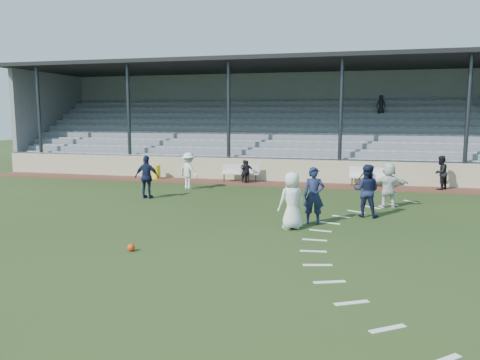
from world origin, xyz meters
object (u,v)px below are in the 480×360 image
object	(u,v)px
trash_bin	(156,172)
player_navy_lead	(314,196)
player_white_lead	(292,201)
official	(441,173)
football	(131,247)
bench_right	(369,175)
bench_left	(240,171)

from	to	relation	value
trash_bin	player_navy_lead	size ratio (longest dim) A/B	0.40
player_white_lead	official	distance (m)	11.08
player_white_lead	football	bearing A→B (deg)	5.33
bench_right	official	distance (m)	3.27
trash_bin	football	size ratio (longest dim) A/B	3.76
bench_right	official	size ratio (longest dim) A/B	1.26
player_navy_lead	official	bearing A→B (deg)	51.75
bench_left	player_white_lead	world-z (taller)	player_white_lead
football	player_white_lead	distance (m)	5.15
bench_right	player_navy_lead	distance (m)	8.99
bench_right	football	distance (m)	14.54
trash_bin	official	bearing A→B (deg)	-0.48
trash_bin	player_white_lead	size ratio (longest dim) A/B	0.42
trash_bin	official	xyz separation A→B (m)	(14.72, -0.12, 0.43)
player_white_lead	player_navy_lead	bearing A→B (deg)	-161.27
player_white_lead	official	bearing A→B (deg)	-158.85
player_white_lead	player_navy_lead	world-z (taller)	player_navy_lead
bench_left	player_navy_lead	bearing A→B (deg)	-70.56
player_navy_lead	official	xyz separation A→B (m)	(5.16, 8.58, -0.11)
official	bench_left	bearing A→B (deg)	-54.55
player_white_lead	player_navy_lead	size ratio (longest dim) A/B	0.96
official	trash_bin	bearing A→B (deg)	-53.69
bench_left	trash_bin	distance (m)	4.83
player_white_lead	bench_right	bearing A→B (deg)	-142.03
trash_bin	football	bearing A→B (deg)	-68.17
football	bench_right	bearing A→B (deg)	64.63
football	player_white_lead	xyz separation A→B (m)	(3.73, 3.46, 0.80)
bench_left	football	distance (m)	13.18
bench_left	bench_right	world-z (taller)	same
football	player_white_lead	size ratio (longest dim) A/B	0.11
bench_right	trash_bin	xyz separation A→B (m)	(-11.46, -0.08, -0.19)
player_white_lead	player_navy_lead	xyz separation A→B (m)	(0.59, 0.89, 0.03)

